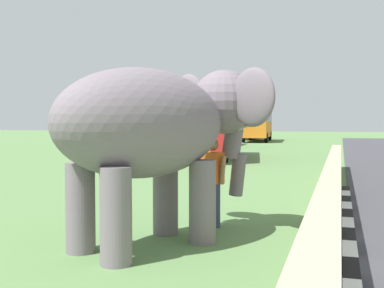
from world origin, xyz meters
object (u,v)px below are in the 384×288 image
object	(u,v)px
cow_near	(226,144)
cow_mid	(145,149)
elephant	(161,126)
bus_teal	(206,122)
bus_red	(208,121)
bus_orange	(257,122)
person_handler	(212,177)

from	to	relation	value
cow_near	cow_mid	world-z (taller)	same
elephant	bus_teal	size ratio (longest dim) A/B	0.39
bus_red	bus_orange	xyz separation A→B (m)	(25.79, 1.56, 0.00)
bus_teal	cow_mid	world-z (taller)	bus_teal
person_handler	cow_near	distance (m)	16.38
person_handler	bus_orange	bearing A→B (deg)	8.42
person_handler	cow_near	bearing A→B (deg)	12.32
elephant	bus_orange	world-z (taller)	bus_orange
bus_teal	bus_orange	distance (m)	13.24
bus_teal	person_handler	bearing A→B (deg)	-164.18
person_handler	cow_mid	world-z (taller)	person_handler
person_handler	cow_mid	size ratio (longest dim) A/B	0.87
elephant	cow_near	xyz separation A→B (m)	(17.47, 3.03, -1.02)
elephant	cow_near	bearing A→B (deg)	9.85
cow_mid	bus_orange	bearing A→B (deg)	1.40
person_handler	bus_orange	distance (m)	43.18
elephant	cow_near	world-z (taller)	elephant
bus_red	bus_teal	world-z (taller)	same
elephant	bus_teal	distance (m)	32.08
elephant	person_handler	size ratio (longest dim) A/B	2.40
bus_orange	cow_mid	size ratio (longest dim) A/B	5.36
cow_near	bus_red	bearing A→B (deg)	54.47
bus_red	bus_orange	distance (m)	25.83
bus_teal	elephant	bearing A→B (deg)	-165.69
elephant	bus_red	world-z (taller)	bus_red
bus_red	elephant	bearing A→B (deg)	-166.82
elephant	cow_mid	size ratio (longest dim) A/B	2.09
bus_red	bus_orange	world-z (taller)	same
elephant	bus_orange	distance (m)	44.55
person_handler	bus_teal	distance (m)	30.81
bus_teal	cow_mid	xyz separation A→B (m)	(-19.82, -2.87, -1.21)
bus_red	cow_mid	xyz separation A→B (m)	(-7.11, 0.75, -1.21)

